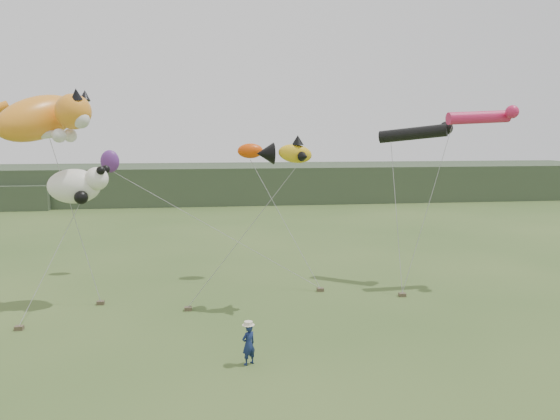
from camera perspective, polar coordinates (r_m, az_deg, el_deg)
The scene contains 9 objects.
ground at distance 19.95m, azimuth -2.11°, elevation -14.76°, with size 120.00×120.00×0.00m, color #385123.
headland at distance 63.27m, azimuth -8.87°, elevation 2.72°, with size 90.00×13.00×4.00m.
festival_attendant at distance 18.86m, azimuth -3.31°, elevation -13.83°, with size 0.52×0.34×1.42m, color #15224E.
sandbag_anchors at distance 25.15m, azimuth -6.82°, elevation -9.70°, with size 16.94×3.88×0.17m.
cat_kite at distance 26.58m, azimuth -23.28°, elevation 8.89°, with size 5.51×4.60×2.92m.
fish_kite at distance 23.74m, azimuth 0.45°, elevation 5.98°, with size 2.49×1.66×1.30m.
tube_kites at distance 29.15m, azimuth 17.09°, elevation 8.43°, with size 6.11×3.78×1.88m.
panda_kite at distance 25.95m, azimuth -20.38°, elevation 2.43°, with size 2.73×1.77×1.70m.
misc_kites at distance 29.96m, azimuth -10.54°, elevation 5.55°, with size 8.73×2.57×1.61m.
Camera 1 is at (-1.75, -18.30, 7.75)m, focal length 35.00 mm.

